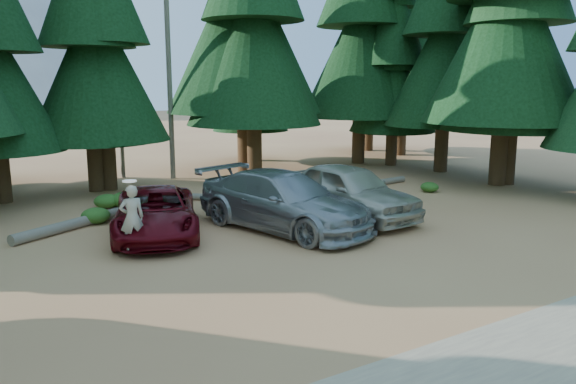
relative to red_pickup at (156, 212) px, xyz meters
name	(u,v)px	position (x,y,z in m)	size (l,w,h in m)	color
ground	(338,260)	(3.27, -4.82, -0.72)	(160.00, 160.00, 0.00)	#B4754C
gravel_strip	(573,364)	(3.27, -11.32, -0.71)	(26.00, 3.50, 0.01)	tan
forest_belt_north	(154,178)	(3.27, 10.18, -0.72)	(36.00, 7.00, 22.00)	black
forest_belt_east	(556,183)	(18.77, -0.82, -0.72)	(6.00, 22.00, 22.00)	black
snag_front	(168,51)	(4.07, 9.68, 5.28)	(0.24, 0.24, 12.00)	#70695A
snag_back	(118,73)	(2.07, 11.18, 4.28)	(0.20, 0.20, 10.00)	#70695A
red_pickup	(156,212)	(0.00, 0.00, 0.00)	(2.39, 5.18, 1.44)	#5E0811
silver_minivan_center	(284,201)	(3.70, -1.35, 0.19)	(2.54, 6.24, 1.81)	#A0A3A8
silver_minivan_right	(348,191)	(6.36, -1.20, 0.21)	(2.21, 5.49, 1.87)	beige
frisbee_player	(132,217)	(-1.22, -1.78, 0.37)	(0.67, 0.47, 1.86)	beige
log_left	(79,223)	(-1.83, 2.18, -0.55)	(0.34, 0.34, 4.77)	#70695A
log_mid	(176,196)	(2.41, 4.88, -0.59)	(0.26, 0.26, 3.21)	#70695A
log_right	(371,184)	(10.79, 2.88, -0.58)	(0.27, 0.27, 4.28)	#70695A
shrub_far_left	(107,201)	(-0.32, 4.71, -0.47)	(0.93, 0.93, 0.51)	#26591A
shrub_left	(96,216)	(-1.21, 2.53, -0.46)	(0.94, 0.94, 0.52)	#26591A
shrub_center_left	(125,199)	(0.30, 4.52, -0.44)	(1.04, 1.04, 0.57)	#26591A
shrub_center_right	(304,189)	(7.18, 2.83, -0.43)	(1.05, 1.05, 0.58)	#26591A
shrub_right	(342,184)	(8.90, 2.55, -0.38)	(1.25, 1.25, 0.69)	#26591A
shrub_far_right	(338,182)	(9.19, 3.18, -0.40)	(1.15, 1.15, 0.63)	#26591A
shrub_edge_east	(430,187)	(12.16, 0.68, -0.51)	(0.76, 0.76, 0.42)	#26591A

